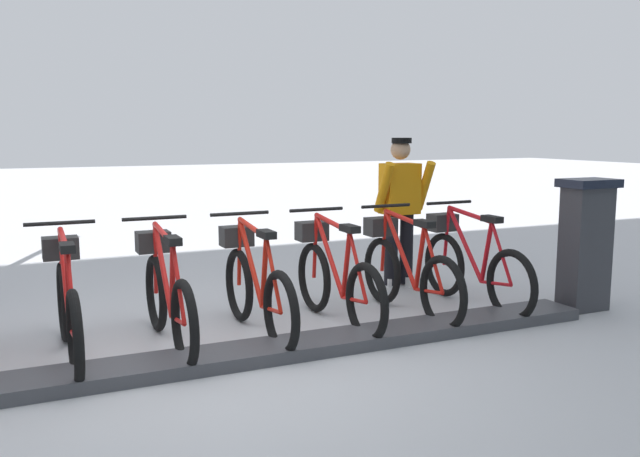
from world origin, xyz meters
The scene contains 10 objects.
ground_plane centered at (0.00, 0.00, 0.00)m, with size 60.00×60.00×0.00m, color silver.
dock_rail_base centered at (0.00, 0.00, 0.05)m, with size 0.44×6.82×0.10m, color #47474C.
payment_kiosk centered at (0.05, -3.72, 0.67)m, with size 0.36×0.52×1.28m.
bike_docked_0 centered at (0.63, -2.81, 0.43)m, with size 1.72×0.54×1.02m.
bike_docked_1 centered at (0.63, -2.06, 0.43)m, with size 1.72×0.54×1.02m.
bike_docked_2 centered at (0.63, -1.30, 0.43)m, with size 1.72×0.54×1.02m.
bike_docked_3 centered at (0.63, -0.55, 0.43)m, with size 1.72×0.54×1.02m.
bike_docked_4 centered at (0.63, 0.20, 0.43)m, with size 1.72×0.54×1.02m.
bike_docked_5 centered at (0.63, 0.95, 0.43)m, with size 1.72×0.54×1.02m.
worker_near_rack centered at (1.67, -2.61, 0.91)m, with size 0.46×0.62×1.66m.
Camera 1 is at (-4.66, 1.24, 1.73)m, focal length 37.39 mm.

